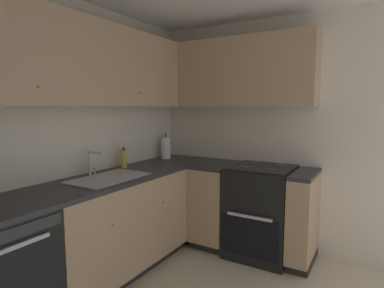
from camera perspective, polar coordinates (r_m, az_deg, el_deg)
wall_back at (r=2.84m, az=-24.67°, el=0.08°), size 3.59×0.05×2.44m
wall_right at (r=3.46m, az=18.31°, el=1.44°), size 0.05×3.23×2.44m
lower_cabinets_back at (r=3.03m, az=-13.80°, el=-14.29°), size 1.48×0.62×0.87m
countertop_back at (r=2.90m, az=-14.05°, el=-5.98°), size 2.68×0.60×0.03m
lower_cabinets_right at (r=3.44m, az=9.14°, el=-11.60°), size 0.62×1.23×0.87m
countertop_right at (r=3.32m, az=9.27°, el=-4.24°), size 0.60×1.23×0.03m
oven_range at (r=3.38m, az=12.34°, el=-11.58°), size 0.68×0.62×1.06m
upper_cabinets_back at (r=2.84m, az=-19.03°, el=13.56°), size 2.36×0.34×0.71m
upper_cabinets_right at (r=3.50m, az=6.93°, el=12.52°), size 0.32×1.78×0.71m
sink at (r=2.83m, az=-14.69°, el=-6.78°), size 0.67×0.40×0.10m
faucet at (r=2.95m, az=-17.57°, el=-2.93°), size 0.07×0.16×0.22m
soap_bottle at (r=3.24m, az=-12.17°, el=-2.63°), size 0.06×0.06×0.21m
paper_towel_roll at (r=3.75m, az=-4.73°, el=-0.71°), size 0.11×0.11×0.31m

